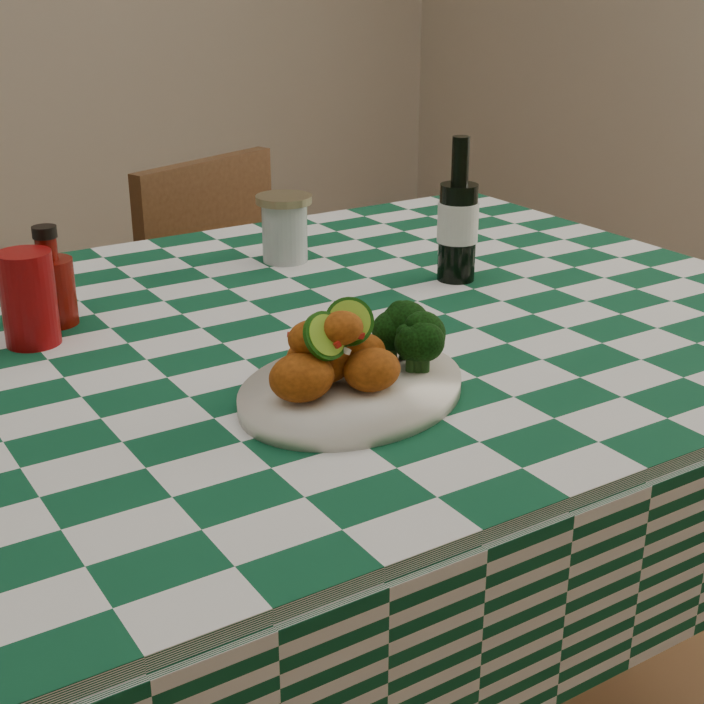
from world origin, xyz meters
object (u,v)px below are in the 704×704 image
fried_chicken_pile (337,350)px  wooden_chair_right (270,361)px  red_tumbler (29,299)px  mason_jar (285,228)px  dining_table (236,599)px  beer_bottle (458,210)px  plate (352,390)px  ketchup_bottle (50,276)px

fried_chicken_pile → wooden_chair_right: 1.09m
red_tumbler → wooden_chair_right: (0.63, 0.57, -0.43)m
fried_chicken_pile → red_tumbler: (-0.24, 0.36, -0.00)m
mason_jar → fried_chicken_pile: bearing=-112.7°
dining_table → fried_chicken_pile: fried_chicken_pile is taller
beer_bottle → red_tumbler: bearing=172.9°
red_tumbler → wooden_chair_right: size_ratio=0.14×
plate → red_tumbler: bearing=125.4°
dining_table → ketchup_bottle: 0.52m
dining_table → red_tumbler: (-0.20, 0.13, 0.45)m
ketchup_bottle → mason_jar: size_ratio=1.25×
dining_table → mason_jar: (0.24, 0.28, 0.45)m
dining_table → beer_bottle: 0.65m
plate → wooden_chair_right: size_ratio=0.34×
dining_table → beer_bottle: beer_bottle is taller
plate → fried_chicken_pile: (-0.02, 0.00, 0.05)m
beer_bottle → plate: bearing=-142.5°
red_tumbler → ketchup_bottle: bearing=52.4°
dining_table → wooden_chair_right: (0.43, 0.70, 0.03)m
plate → wooden_chair_right: 1.07m
wooden_chair_right → ketchup_bottle: bearing=-159.0°
mason_jar → beer_bottle: (0.17, -0.23, 0.05)m
fried_chicken_pile → wooden_chair_right: (0.39, 0.93, -0.43)m
red_tumbler → wooden_chair_right: 0.95m
wooden_chair_right → dining_table: bearing=-141.5°
ketchup_bottle → beer_bottle: beer_bottle is taller
wooden_chair_right → plate: bearing=-132.2°
beer_bottle → wooden_chair_right: 0.80m
ketchup_bottle → mason_jar: (0.40, 0.09, -0.01)m
plate → red_tumbler: red_tumbler is taller
ketchup_bottle → wooden_chair_right: ketchup_bottle is taller
dining_table → beer_bottle: bearing=7.1°
beer_bottle → wooden_chair_right: size_ratio=0.26×
red_tumbler → mason_jar: red_tumbler is taller
plate → fried_chicken_pile: fried_chicken_pile is taller
plate → mason_jar: bearing=69.1°
fried_chicken_pile → mason_jar: bearing=67.3°
fried_chicken_pile → ketchup_bottle: size_ratio=1.01×
dining_table → red_tumbler: red_tumbler is taller
fried_chicken_pile → beer_bottle: size_ratio=0.63×
red_tumbler → ketchup_bottle: (0.04, 0.06, 0.01)m
mason_jar → wooden_chair_right: 0.62m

